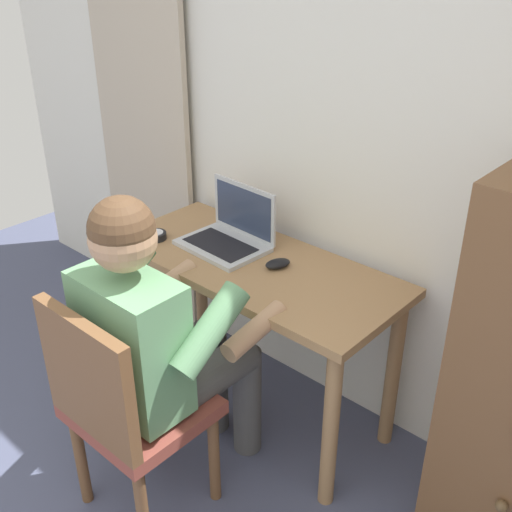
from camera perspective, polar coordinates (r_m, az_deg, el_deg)
wall_back at (r=2.21m, az=13.09°, el=11.80°), size 4.80×0.05×2.50m
curtain_panel at (r=3.05m, az=-10.62°, el=13.67°), size 0.64×0.03×2.22m
desk at (r=2.42m, az=-0.17°, el=-2.99°), size 1.18×0.52×0.71m
chair at (r=2.08m, az=-12.20°, el=-13.39°), size 0.42×0.40×0.87m
person_seated at (r=2.05m, az=-8.65°, el=-7.21°), size 0.53×0.59×1.19m
laptop at (r=2.47m, az=-2.45°, el=2.13°), size 0.35×0.27×0.24m
computer_mouse at (r=2.31m, az=2.03°, el=-0.72°), size 0.09×0.12×0.03m
desk_clock at (r=2.56m, az=-9.29°, el=1.89°), size 0.09×0.09×0.03m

